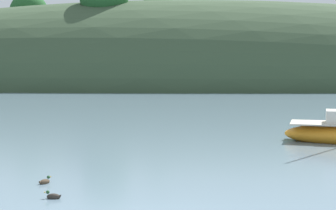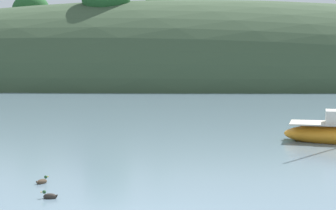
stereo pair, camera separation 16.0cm
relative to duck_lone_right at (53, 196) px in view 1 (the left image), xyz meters
The scene contains 3 objects.
far_shoreline_hill 75.46m from the duck_lone_right, 88.33° to the left, with size 150.00×36.00×31.78m.
duck_lone_right is the anchor object (origin of this frame).
duck_lone_left 1.83m from the duck_lone_right, 111.53° to the left, with size 0.33×0.40×0.24m.
Camera 1 is at (1.12, -9.32, 3.16)m, focal length 57.33 mm.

